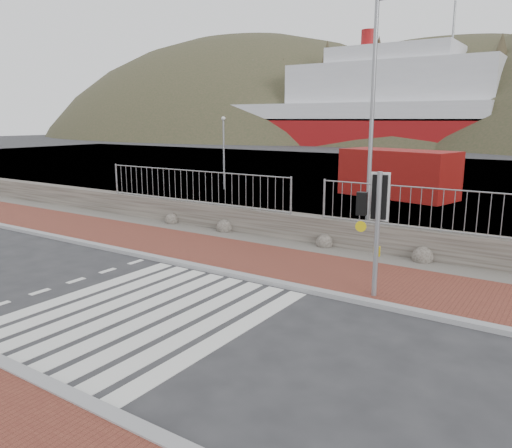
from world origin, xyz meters
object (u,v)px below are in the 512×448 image
Objects in this scene: ferry at (350,110)px; streetlight at (376,111)px; traffic_signal_far at (376,208)px; shipping_container at (398,174)px.

ferry reaches higher than streetlight.
streetlight is (-1.85, 4.68, 2.15)m from traffic_signal_far.
streetlight reaches higher than traffic_signal_far.
shipping_container is at bearing -85.30° from traffic_signal_far.
shipping_container is (-2.55, 10.44, -3.01)m from streetlight.
ferry is 70.50m from traffic_signal_far.
streetlight is at bearing -79.94° from traffic_signal_far.
traffic_signal_far is 15.77m from shipping_container.
ferry is at bearing 129.66° from shipping_container.
shipping_container is at bearing -64.15° from ferry.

